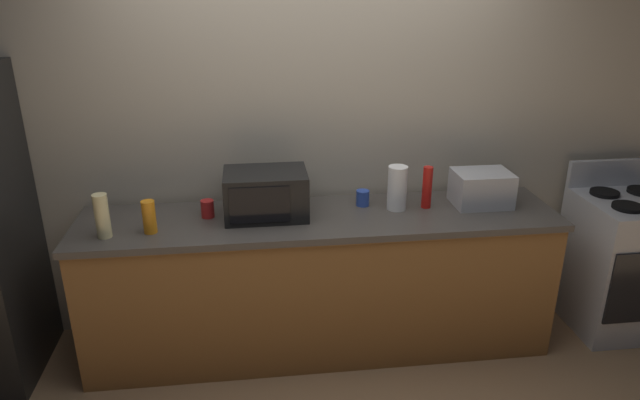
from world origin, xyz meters
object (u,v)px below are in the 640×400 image
bottle_dish_soap (149,217)px  mug_blue (363,198)px  mug_red (208,209)px  microwave (266,194)px  paper_towel_roll (397,188)px  bottle_hot_sauce (427,187)px  toaster_oven (481,188)px  stove_range (621,262)px  bottle_hand_soap (102,216)px

bottle_dish_soap → mug_blue: (1.24, 0.25, -0.04)m
mug_red → mug_blue: 0.94m
bottle_dish_soap → mug_red: 0.35m
microwave → paper_towel_roll: bearing=0.2°
bottle_dish_soap → bottle_hot_sauce: bottle_hot_sauce is taller
toaster_oven → mug_blue: size_ratio=3.53×
mug_blue → bottle_dish_soap: bearing=-168.7°
microwave → mug_blue: bearing=8.0°
bottle_dish_soap → microwave: bearing=14.3°
stove_range → bottle_hand_soap: size_ratio=4.40×
bottle_hot_sauce → mug_red: 1.32m
bottle_dish_soap → mug_blue: bottle_dish_soap is taller
stove_range → bottle_hot_sauce: size_ratio=4.18×
bottle_dish_soap → bottle_hand_soap: (-0.24, -0.03, 0.03)m
microwave → mug_blue: size_ratio=4.98×
paper_towel_roll → mug_red: paper_towel_roll is taller
paper_towel_roll → mug_blue: size_ratio=2.80×
stove_range → bottle_hand_soap: 3.25m
stove_range → bottle_hot_sauce: (-1.34, 0.05, 0.57)m
mug_red → microwave: bearing=-2.7°
stove_range → mug_blue: (-1.72, 0.13, 0.49)m
microwave → mug_blue: microwave is taller
toaster_oven → mug_red: (-1.66, 0.00, -0.05)m
toaster_oven → mug_blue: bearing=174.4°
paper_towel_roll → microwave: bearing=-179.8°
stove_range → mug_red: bearing=178.6°
microwave → bottle_hot_sauce: microwave is taller
microwave → bottle_hot_sauce: bearing=0.4°
microwave → bottle_dish_soap: (-0.64, -0.16, -0.04)m
paper_towel_roll → mug_blue: paper_towel_roll is taller
toaster_oven → mug_red: size_ratio=3.28×
stove_range → bottle_dish_soap: size_ratio=5.81×
stove_range → mug_red: size_ratio=10.43×
paper_towel_roll → mug_blue: 0.23m
microwave → bottle_dish_soap: bearing=-165.7°
microwave → bottle_hand_soap: bearing=-167.7°
bottle_hand_soap → microwave: bearing=12.3°
paper_towel_roll → bottle_dish_soap: 1.44m
stove_range → microwave: microwave is taller
microwave → stove_range: bearing=-1.2°
bottle_hot_sauce → toaster_oven: bearing=1.0°
paper_towel_roll → bottle_hot_sauce: bearing=1.2°
toaster_oven → paper_towel_roll: paper_towel_roll is taller
stove_range → bottle_hand_soap: bottle_hand_soap is taller
microwave → bottle_hand_soap: microwave is taller
paper_towel_roll → bottle_hand_soap: (-1.67, -0.19, -0.01)m
microwave → toaster_oven: microwave is taller
stove_range → microwave: bearing=178.8°
bottle_hot_sauce → stove_range: bearing=-2.3°
stove_range → bottle_dish_soap: (-2.96, -0.12, 0.53)m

